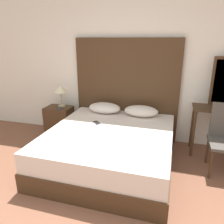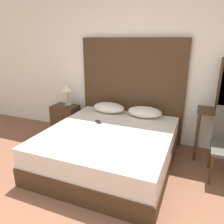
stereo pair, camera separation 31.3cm
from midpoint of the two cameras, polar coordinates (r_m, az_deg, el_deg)
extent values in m
cube|color=white|center=(3.92, 7.79, 12.15)|extent=(10.00, 0.06, 2.70)
cube|color=#422B19|center=(3.31, 2.11, -11.23)|extent=(1.77, 1.94, 0.26)
cube|color=silver|center=(3.19, 2.16, -7.11)|extent=(1.73, 1.90, 0.27)
cube|color=#422B19|center=(3.93, 7.30, 5.50)|extent=(1.86, 0.05, 1.80)
ellipsoid|color=silver|center=(3.87, 1.50, 1.11)|extent=(0.57, 0.35, 0.18)
ellipsoid|color=silver|center=(3.70, 10.96, -0.05)|extent=(0.57, 0.35, 0.18)
cube|color=#232328|center=(3.43, -1.03, -2.70)|extent=(0.15, 0.16, 0.01)
cube|color=#422B19|center=(4.32, -9.96, -1.95)|extent=(0.48, 0.35, 0.56)
cylinder|color=tan|center=(4.27, -9.25, 1.96)|extent=(0.13, 0.13, 0.02)
cylinder|color=tan|center=(4.23, -9.35, 3.75)|extent=(0.02, 0.02, 0.26)
cone|color=beige|center=(4.19, -9.49, 6.28)|extent=(0.25, 0.25, 0.13)
cube|color=#232328|center=(4.13, -10.00, 1.26)|extent=(0.12, 0.17, 0.01)
cylinder|color=#422B19|center=(3.56, 23.66, -6.25)|extent=(0.04, 0.04, 0.75)
cylinder|color=#422B19|center=(3.87, 23.63, -4.26)|extent=(0.04, 0.04, 0.75)
cylinder|color=#422B19|center=(3.17, 27.12, -13.49)|extent=(0.04, 0.04, 0.41)
cylinder|color=#422B19|center=(3.52, 26.71, -10.18)|extent=(0.04, 0.04, 0.41)
camera|label=1|loc=(0.16, -87.14, 0.96)|focal=35.00mm
camera|label=2|loc=(0.16, 92.86, -0.96)|focal=35.00mm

